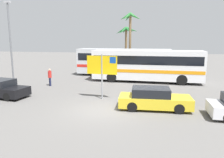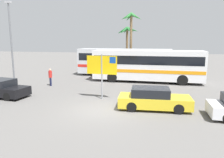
# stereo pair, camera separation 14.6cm
# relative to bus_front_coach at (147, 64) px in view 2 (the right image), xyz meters

# --- Properties ---
(ground) EXTENTS (120.00, 120.00, 0.00)m
(ground) POSITION_rel_bus_front_coach_xyz_m (-1.94, -9.97, -1.78)
(ground) COLOR #605E5B
(bus_front_coach) EXTENTS (10.87, 2.61, 3.17)m
(bus_front_coach) POSITION_rel_bus_front_coach_xyz_m (0.00, 0.00, 0.00)
(bus_front_coach) COLOR white
(bus_front_coach) RESTS_ON ground
(bus_rear_coach) EXTENTS (10.87, 2.61, 3.17)m
(bus_rear_coach) POSITION_rel_bus_front_coach_xyz_m (-2.93, 3.22, 0.00)
(bus_rear_coach) COLOR silver
(bus_rear_coach) RESTS_ON ground
(ferry_sign) EXTENTS (2.20, 0.16, 3.20)m
(ferry_sign) POSITION_rel_bus_front_coach_xyz_m (-2.62, -7.43, 0.54)
(ferry_sign) COLOR gray
(ferry_sign) RESTS_ON ground
(car_black) EXTENTS (4.12, 2.07, 1.32)m
(car_black) POSITION_rel_bus_front_coach_xyz_m (-10.14, -8.57, -1.15)
(car_black) COLOR black
(car_black) RESTS_ON ground
(car_yellow) EXTENTS (4.44, 1.99, 1.32)m
(car_yellow) POSITION_rel_bus_front_coach_xyz_m (1.02, -8.98, -1.15)
(car_yellow) COLOR yellow
(car_yellow) RESTS_ON ground
(pedestrian_crossing_lot) EXTENTS (0.32, 0.32, 1.60)m
(pedestrian_crossing_lot) POSITION_rel_bus_front_coach_xyz_m (-8.55, -4.14, -0.84)
(pedestrian_crossing_lot) COLOR #1E2347
(pedestrian_crossing_lot) RESTS_ON ground
(lamp_post_left_side) EXTENTS (0.56, 0.20, 7.48)m
(lamp_post_left_side) POSITION_rel_bus_front_coach_xyz_m (-11.65, -5.13, 2.28)
(lamp_post_left_side) COLOR slate
(lamp_post_left_side) RESTS_ON ground
(palm_tree_seaside) EXTENTS (2.84, 2.67, 7.67)m
(palm_tree_seaside) POSITION_rel_bus_front_coach_xyz_m (-2.60, 6.27, 4.30)
(palm_tree_seaside) COLOR brown
(palm_tree_seaside) RESTS_ON ground
(palm_tree_inland) EXTENTS (3.30, 3.13, 6.08)m
(palm_tree_inland) POSITION_rel_bus_front_coach_xyz_m (-3.52, 8.85, 3.15)
(palm_tree_inland) COLOR brown
(palm_tree_inland) RESTS_ON ground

